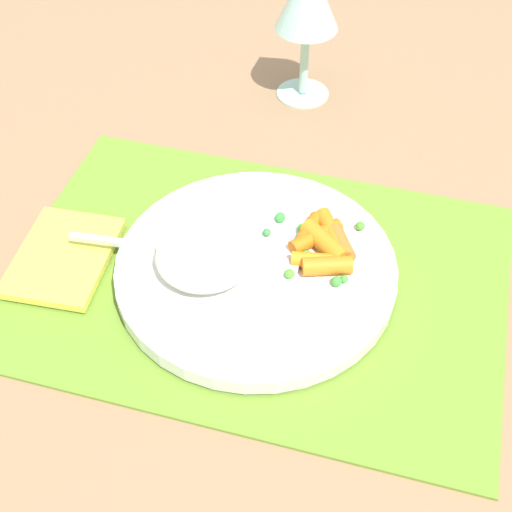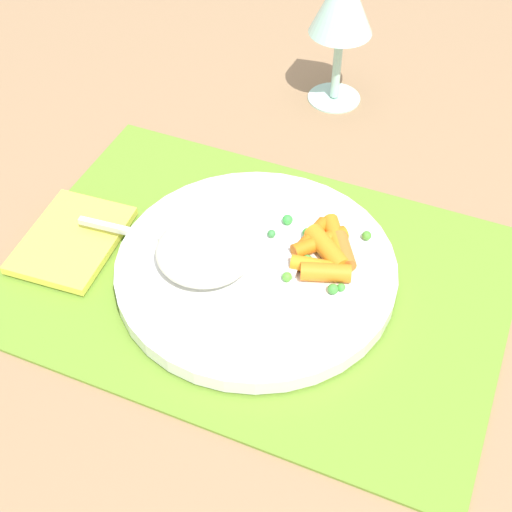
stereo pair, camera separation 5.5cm
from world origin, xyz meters
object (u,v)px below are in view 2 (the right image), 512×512
plate (256,270)px  fork (208,250)px  wine_glass (343,4)px  carrot_portion (326,251)px  napkin (72,240)px  rice_mound (205,251)px

plate → fork: 0.05m
fork → wine_glass: size_ratio=1.30×
plate → carrot_portion: bearing=30.6°
fork → plate: bearing=5.1°
fork → napkin: fork is taller
rice_mound → wine_glass: (0.02, 0.31, 0.08)m
plate → fork: (-0.05, -0.00, 0.01)m
fork → wine_glass: bearing=86.3°
fork → napkin: (-0.13, -0.03, -0.01)m
carrot_portion → wine_glass: wine_glass is taller
plate → napkin: 0.18m
carrot_portion → fork: bearing=-160.1°
napkin → plate: bearing=9.4°
napkin → carrot_portion: bearing=14.9°
carrot_portion → fork: carrot_portion is taller
wine_glass → napkin: wine_glass is taller
rice_mound → fork: (-0.00, 0.01, -0.01)m
rice_mound → napkin: 0.14m
plate → napkin: plate is taller
carrot_portion → napkin: carrot_portion is taller
plate → wine_glass: (-0.03, 0.30, 0.11)m
carrot_portion → napkin: bearing=-165.1°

